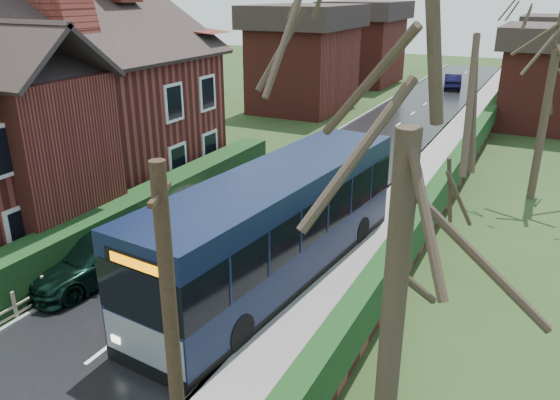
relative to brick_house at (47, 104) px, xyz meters
The scene contains 17 objects.
ground 10.87m from the brick_house, 28.67° to the right, with size 140.00×140.00×0.00m, color #2D411C.
road 11.07m from the brick_house, 30.89° to the left, with size 6.00×100.00×0.02m, color black.
pavement 14.64m from the brick_house, 21.92° to the left, with size 2.50×100.00×0.14m, color slate.
kerb_right 13.59m from the brick_house, 23.91° to the left, with size 0.12×100.00×0.14m, color gray.
kerb_left 8.85m from the brick_house, 42.59° to the left, with size 0.12×100.00×0.10m, color gray.
front_hedge 6.02m from the brick_house, ahead, with size 1.20×16.00×1.60m, color black.
picket_fence 6.83m from the brick_house, ahead, with size 0.10×16.00×0.90m, color tan, non-canonical shape.
right_wall_hedge 15.80m from the brick_house, 19.77° to the left, with size 0.60×50.00×1.80m.
brick_house is the anchor object (origin of this frame).
bus 11.32m from the brick_house, ahead, with size 3.74×11.82×3.53m.
car_silver 7.04m from the brick_house, ahead, with size 1.81×4.50×1.53m, color #B8B9BD.
car_green 7.89m from the brick_house, 33.40° to the right, with size 2.02×4.96×1.44m, color black.
car_distant 39.11m from the brick_house, 76.22° to the left, with size 1.45×4.17×1.37m, color black.
bus_stop_sign 12.47m from the brick_house, 11.55° to the right, with size 0.18×0.39×2.62m.
telegraph_pole 16.73m from the brick_house, 35.84° to the right, with size 0.38×0.81×6.56m.
tree_right_near 18.75m from the brick_house, 27.25° to the right, with size 4.65×4.65×10.05m.
tree_right_far 20.54m from the brick_house, 29.58° to the left, with size 4.72×4.72×9.11m.
Camera 1 is at (9.24, -10.29, 8.62)m, focal length 35.00 mm.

